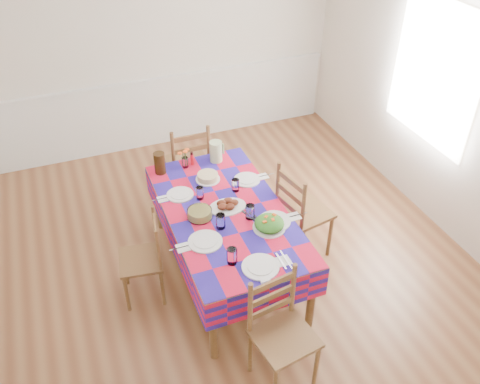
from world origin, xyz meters
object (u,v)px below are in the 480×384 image
tea_pitcher (160,163)px  chair_near (281,333)px  chair_right (301,213)px  meat_platter (227,205)px  dining_table (226,218)px  chair_left (145,259)px  green_pitcher (216,151)px  chair_far (189,164)px

tea_pitcher → chair_near: chair_near is taller
chair_right → meat_platter: bearing=75.4°
dining_table → chair_near: chair_near is taller
chair_near → chair_left: chair_near is taller
tea_pitcher → chair_left: bearing=-114.9°
tea_pitcher → chair_near: bearing=-79.2°
green_pitcher → dining_table: bearing=-103.2°
dining_table → green_pitcher: bearing=76.8°
chair_left → chair_far: bearing=156.0°
green_pitcher → chair_left: bearing=-139.6°
green_pitcher → chair_left: size_ratio=0.25×
tea_pitcher → chair_far: size_ratio=0.22×
green_pitcher → chair_right: size_ratio=0.21×
tea_pitcher → chair_near: 2.04m
tea_pitcher → chair_far: chair_far is taller
meat_platter → tea_pitcher: size_ratio=1.56×
green_pitcher → chair_near: chair_near is taller
green_pitcher → chair_far: bearing=115.6°
chair_far → chair_right: size_ratio=0.99×
meat_platter → chair_far: bearing=91.4°
meat_platter → chair_near: 1.26m
chair_far → chair_left: size_ratio=1.16×
dining_table → chair_far: bearing=90.0°
chair_left → chair_right: 1.50m
chair_left → tea_pitcher: bearing=163.5°
green_pitcher → tea_pitcher: tea_pitcher is taller
dining_table → chair_right: bearing=-0.7°
green_pitcher → chair_near: size_ratio=0.22×
dining_table → green_pitcher: size_ratio=8.80×
meat_platter → tea_pitcher: (-0.41, 0.75, 0.08)m
tea_pitcher → chair_right: size_ratio=0.21×
meat_platter → chair_near: size_ratio=0.35×
dining_table → chair_left: 0.79m
green_pitcher → chair_right: bearing=-55.1°
chair_near → chair_left: (-0.75, 1.18, -0.05)m
meat_platter → chair_near: (-0.03, -1.22, -0.28)m
meat_platter → chair_left: chair_left is taller
chair_near → green_pitcher: bearing=75.7°
meat_platter → green_pitcher: green_pitcher is taller
chair_right → green_pitcher: bearing=24.1°
tea_pitcher → chair_left: size_ratio=0.25×
dining_table → meat_platter: 0.12m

